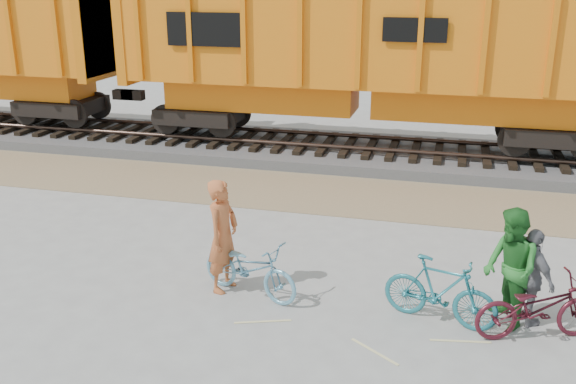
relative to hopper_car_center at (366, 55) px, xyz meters
name	(u,v)px	position (x,y,z in m)	size (l,w,h in m)	color
ground	(335,306)	(0.88, -9.00, -3.01)	(120.00, 120.00, 0.00)	#9E9E99
gravel_strip	(377,198)	(0.88, -3.50, -3.00)	(120.00, 3.00, 0.02)	tan
ballast_bed	(393,155)	(0.88, 0.00, -2.86)	(120.00, 4.00, 0.30)	slate
track	(393,144)	(0.88, 0.00, -2.53)	(120.00, 2.60, 0.24)	black
hopper_car_center	(366,55)	(0.00, 0.00, 0.00)	(14.00, 3.13, 4.65)	black
bicycle_blue	(250,268)	(-0.59, -8.98, -2.52)	(0.65, 1.87, 0.98)	#68A6C1
bicycle_teal	(440,291)	(2.53, -9.10, -2.47)	(0.51, 1.79, 1.08)	#22707C
bicycle_maroon	(538,308)	(3.95, -9.20, -2.51)	(0.66, 1.90, 1.00)	#4A131E
person_solo	(223,236)	(-1.09, -8.88, -2.02)	(0.72, 0.47, 1.97)	#B95D30
person_man	(510,269)	(3.53, -8.90, -2.06)	(0.92, 0.71, 1.89)	#256D28
person_woman	(531,278)	(3.85, -8.80, -2.22)	(0.92, 0.38, 1.57)	slate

